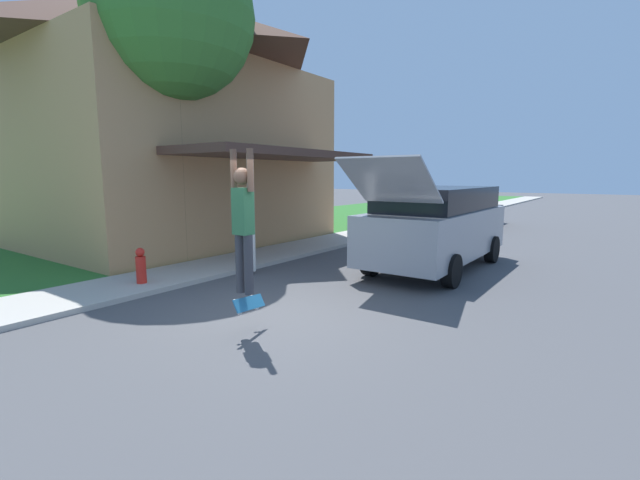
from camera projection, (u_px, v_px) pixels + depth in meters
The scene contains 10 objects.
ground_plane at pixel (272, 315), 7.05m from camera, with size 120.00×120.00×0.00m, color #49494C.
lawn at pixel (222, 235), 16.48m from camera, with size 10.00×80.00×0.08m.
sidewalk at pixel (313, 245), 13.94m from camera, with size 1.80×80.00×0.10m.
house at pixel (166, 116), 14.73m from camera, with size 10.81×9.73×8.22m.
lawn_tree_near at pixel (172, 17), 10.36m from camera, with size 4.02×4.02×8.07m.
suv_parked at pixel (437, 224), 10.51m from camera, with size 2.12×5.84×2.64m.
car_down_street at pixel (471, 211), 19.79m from camera, with size 1.94×4.26×1.34m.
skateboarder at pixel (243, 220), 5.93m from camera, with size 0.41×0.23×2.02m.
skateboard at pixel (249, 303), 6.16m from camera, with size 0.32×0.74×0.31m.
fire_hydrant at pixel (141, 266), 8.74m from camera, with size 0.20×0.20×0.73m.
Camera 1 is at (4.60, -5.05, 2.28)m, focal length 24.00 mm.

